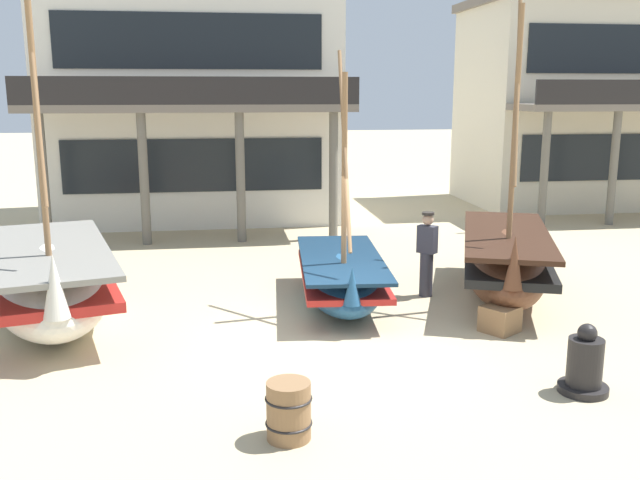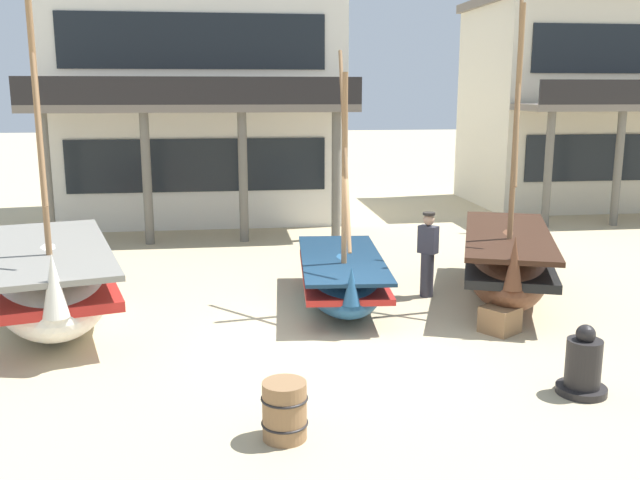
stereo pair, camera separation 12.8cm
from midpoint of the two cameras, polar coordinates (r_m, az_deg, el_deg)
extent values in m
plane|color=tan|center=(11.78, 0.97, -7.69)|extent=(120.00, 120.00, 0.00)
ellipsoid|color=brown|center=(14.19, 15.22, -1.94)|extent=(3.07, 4.96, 1.29)
cube|color=black|center=(14.16, 15.26, -1.31)|extent=(3.02, 4.79, 0.16)
cube|color=#351E13|center=(14.07, 15.36, 0.41)|extent=(3.08, 4.89, 0.09)
cone|color=brown|center=(11.86, 15.87, -1.82)|extent=(0.40, 0.40, 0.91)
cylinder|color=olive|center=(13.23, 15.95, 8.21)|extent=(0.10, 0.10, 4.58)
cylinder|color=olive|center=(13.21, 16.20, 12.33)|extent=(0.56, 1.39, 3.62)
cube|color=olive|center=(14.44, 15.26, 0.13)|extent=(1.44, 0.65, 0.06)
ellipsoid|color=silver|center=(13.10, -20.84, -3.38)|extent=(3.14, 5.35, 1.34)
cube|color=red|center=(13.06, -20.89, -2.67)|extent=(3.11, 5.16, 0.16)
cube|color=gray|center=(12.95, -21.04, -0.74)|extent=(3.17, 5.27, 0.09)
cone|color=silver|center=(10.61, -20.59, -3.50)|extent=(0.47, 0.47, 0.94)
cylinder|color=olive|center=(12.05, -21.77, 9.33)|extent=(0.10, 0.10, 5.28)
cylinder|color=olive|center=(12.06, -22.16, 14.16)|extent=(0.57, 1.89, 4.66)
cube|color=olive|center=(13.35, -21.05, -1.02)|extent=(1.80, 0.62, 0.06)
ellipsoid|color=#23517A|center=(13.34, 2.03, -3.26)|extent=(1.77, 4.05, 0.91)
cube|color=red|center=(13.31, 2.04, -2.78)|extent=(1.77, 3.90, 0.11)
cube|color=#132C43|center=(13.24, 2.05, -1.51)|extent=(1.81, 3.98, 0.06)
cone|color=#23517A|center=(11.41, 2.91, -3.79)|extent=(0.32, 0.32, 0.64)
cylinder|color=olive|center=(12.46, 2.31, 5.11)|extent=(0.10, 0.10, 3.67)
cylinder|color=olive|center=(12.41, 2.33, 7.66)|extent=(0.24, 2.19, 3.40)
cube|color=olive|center=(13.55, 1.93, -1.62)|extent=(1.41, 0.27, 0.06)
cylinder|color=#33333D|center=(13.92, 8.99, -2.81)|extent=(0.26, 0.26, 0.88)
cube|color=#383842|center=(13.76, 9.09, 0.04)|extent=(0.41, 0.41, 0.54)
sphere|color=tan|center=(13.68, 9.14, 1.64)|extent=(0.22, 0.22, 0.22)
cylinder|color=#2D2823|center=(13.66, 9.16, 2.14)|extent=(0.24, 0.24, 0.05)
cylinder|color=black|center=(10.25, 20.89, -11.35)|extent=(0.67, 0.67, 0.10)
cylinder|color=black|center=(10.11, 21.06, -9.37)|extent=(0.47, 0.47, 0.66)
sphere|color=black|center=(9.97, 21.24, -7.18)|extent=(0.26, 0.26, 0.26)
cylinder|color=olive|center=(8.35, -2.46, -13.74)|extent=(0.52, 0.52, 0.70)
torus|color=black|center=(8.29, -2.47, -12.78)|extent=(0.56, 0.56, 0.03)
torus|color=black|center=(8.42, -2.45, -14.68)|extent=(0.56, 0.56, 0.03)
cube|color=olive|center=(12.19, 14.77, -6.30)|extent=(0.74, 0.74, 0.45)
cube|color=silver|center=(22.94, -9.70, 10.57)|extent=(8.75, 5.24, 6.88)
cube|color=black|center=(20.39, -9.78, 6.03)|extent=(7.35, 0.06, 1.51)
cube|color=black|center=(20.33, -10.14, 15.71)|extent=(7.35, 0.06, 1.51)
cube|color=#70665B|center=(19.29, -10.06, 10.59)|extent=(8.75, 2.06, 0.20)
cylinder|color=#666056|center=(19.22, -21.21, 4.51)|extent=(0.24, 0.24, 3.44)
cylinder|color=#666056|center=(18.79, -13.76, 4.83)|extent=(0.24, 0.24, 3.44)
cylinder|color=#666056|center=(18.69, -6.10, 5.07)|extent=(0.24, 0.24, 3.44)
cylinder|color=#666056|center=(18.92, 1.51, 5.22)|extent=(0.24, 0.24, 3.44)
cube|color=black|center=(18.30, -10.24, 11.92)|extent=(8.75, 0.08, 0.70)
cube|color=beige|center=(26.90, 20.91, 10.07)|extent=(7.67, 5.05, 6.79)
cube|color=#70665B|center=(27.05, 21.51, 17.58)|extent=(7.97, 5.25, 0.30)
cube|color=black|center=(24.76, 23.44, 6.21)|extent=(6.44, 0.06, 1.49)
cube|color=black|center=(24.70, 24.12, 14.05)|extent=(6.44, 0.06, 1.49)
cylinder|color=#666056|center=(21.67, 18.30, 5.43)|extent=(0.24, 0.24, 3.40)
cylinder|color=#666056|center=(22.71, 23.30, 5.34)|extent=(0.24, 0.24, 3.40)
camera|label=1|loc=(0.06, -89.70, 0.06)|focal=39.18mm
camera|label=2|loc=(0.06, 90.30, -0.06)|focal=39.18mm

